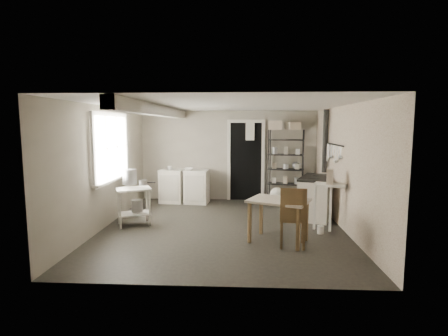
{
  "coord_description": "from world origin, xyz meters",
  "views": [
    {
      "loc": [
        0.36,
        -6.49,
        1.93
      ],
      "look_at": [
        0.0,
        0.3,
        1.1
      ],
      "focal_mm": 28.0,
      "sensor_mm": 36.0,
      "label": 1
    }
  ],
  "objects_px": {
    "stockpot": "(130,177)",
    "base_cabinets": "(185,184)",
    "chair": "(293,217)",
    "flour_sack": "(277,196)",
    "shelf_rack": "(286,165)",
    "stove": "(316,197)",
    "work_table": "(278,219)",
    "prep_table": "(134,205)"
  },
  "relations": [
    {
      "from": "stockpot",
      "to": "base_cabinets",
      "type": "distance_m",
      "value": 2.17
    },
    {
      "from": "base_cabinets",
      "to": "flour_sack",
      "type": "xyz_separation_m",
      "value": [
        2.29,
        -0.23,
        -0.22
      ]
    },
    {
      "from": "work_table",
      "to": "flour_sack",
      "type": "height_order",
      "value": "work_table"
    },
    {
      "from": "prep_table",
      "to": "base_cabinets",
      "type": "bearing_deg",
      "value": 72.41
    },
    {
      "from": "shelf_rack",
      "to": "base_cabinets",
      "type": "bearing_deg",
      "value": -165.12
    },
    {
      "from": "stockpot",
      "to": "chair",
      "type": "xyz_separation_m",
      "value": [
        2.99,
        -1.11,
        -0.45
      ]
    },
    {
      "from": "chair",
      "to": "prep_table",
      "type": "bearing_deg",
      "value": 166.1
    },
    {
      "from": "shelf_rack",
      "to": "work_table",
      "type": "xyz_separation_m",
      "value": [
        -0.48,
        -2.99,
        -0.57
      ]
    },
    {
      "from": "shelf_rack",
      "to": "stockpot",
      "type": "bearing_deg",
      "value": -134.76
    },
    {
      "from": "work_table",
      "to": "flour_sack",
      "type": "bearing_deg",
      "value": 84.78
    },
    {
      "from": "work_table",
      "to": "shelf_rack",
      "type": "bearing_deg",
      "value": 80.94
    },
    {
      "from": "stockpot",
      "to": "stove",
      "type": "height_order",
      "value": "stockpot"
    },
    {
      "from": "base_cabinets",
      "to": "chair",
      "type": "bearing_deg",
      "value": -48.43
    },
    {
      "from": "stockpot",
      "to": "base_cabinets",
      "type": "bearing_deg",
      "value": 69.6
    },
    {
      "from": "chair",
      "to": "flour_sack",
      "type": "relative_size",
      "value": 2.19
    },
    {
      "from": "prep_table",
      "to": "stockpot",
      "type": "relative_size",
      "value": 2.49
    },
    {
      "from": "stove",
      "to": "shelf_rack",
      "type": "bearing_deg",
      "value": 130.48
    },
    {
      "from": "stockpot",
      "to": "flour_sack",
      "type": "height_order",
      "value": "stockpot"
    },
    {
      "from": "stove",
      "to": "chair",
      "type": "xyz_separation_m",
      "value": [
        -0.75,
        -1.82,
        0.04
      ]
    },
    {
      "from": "base_cabinets",
      "to": "stove",
      "type": "height_order",
      "value": "base_cabinets"
    },
    {
      "from": "shelf_rack",
      "to": "work_table",
      "type": "height_order",
      "value": "shelf_rack"
    },
    {
      "from": "stockpot",
      "to": "shelf_rack",
      "type": "distance_m",
      "value": 3.87
    },
    {
      "from": "chair",
      "to": "flour_sack",
      "type": "height_order",
      "value": "chair"
    },
    {
      "from": "prep_table",
      "to": "base_cabinets",
      "type": "height_order",
      "value": "base_cabinets"
    },
    {
      "from": "prep_table",
      "to": "stockpot",
      "type": "height_order",
      "value": "stockpot"
    },
    {
      "from": "stove",
      "to": "stockpot",
      "type": "bearing_deg",
      "value": -148.16
    },
    {
      "from": "stockpot",
      "to": "base_cabinets",
      "type": "xyz_separation_m",
      "value": [
        0.74,
        1.98,
        -0.48
      ]
    },
    {
      "from": "prep_table",
      "to": "stove",
      "type": "height_order",
      "value": "stove"
    },
    {
      "from": "prep_table",
      "to": "shelf_rack",
      "type": "relative_size",
      "value": 0.4
    },
    {
      "from": "shelf_rack",
      "to": "stove",
      "type": "xyz_separation_m",
      "value": [
        0.48,
        -1.37,
        -0.51
      ]
    },
    {
      "from": "shelf_rack",
      "to": "flour_sack",
      "type": "height_order",
      "value": "shelf_rack"
    },
    {
      "from": "base_cabinets",
      "to": "work_table",
      "type": "relative_size",
      "value": 1.35
    },
    {
      "from": "stove",
      "to": "chair",
      "type": "bearing_deg",
      "value": -91.41
    },
    {
      "from": "shelf_rack",
      "to": "stove",
      "type": "height_order",
      "value": "shelf_rack"
    },
    {
      "from": "prep_table",
      "to": "work_table",
      "type": "xyz_separation_m",
      "value": [
        2.7,
        -0.84,
        -0.02
      ]
    },
    {
      "from": "flour_sack",
      "to": "stove",
      "type": "bearing_deg",
      "value": -55.7
    },
    {
      "from": "base_cabinets",
      "to": "prep_table",
      "type": "bearing_deg",
      "value": -102.08
    },
    {
      "from": "work_table",
      "to": "flour_sack",
      "type": "xyz_separation_m",
      "value": [
        0.24,
        2.67,
        -0.14
      ]
    },
    {
      "from": "base_cabinets",
      "to": "shelf_rack",
      "type": "distance_m",
      "value": 2.57
    },
    {
      "from": "chair",
      "to": "stove",
      "type": "bearing_deg",
      "value": 73.29
    },
    {
      "from": "prep_table",
      "to": "stove",
      "type": "distance_m",
      "value": 3.74
    },
    {
      "from": "work_table",
      "to": "chair",
      "type": "relative_size",
      "value": 0.97
    }
  ]
}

